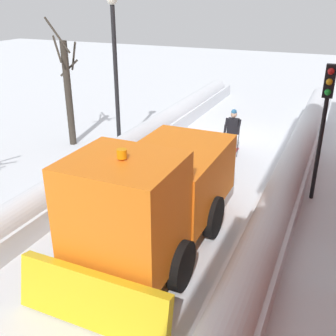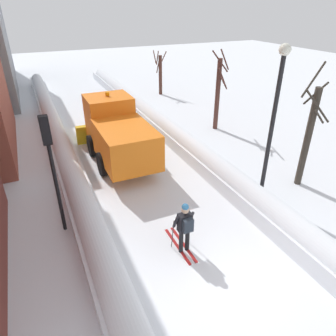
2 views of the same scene
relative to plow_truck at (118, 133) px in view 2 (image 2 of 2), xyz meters
name	(u,v)px [view 2 (image 2 of 2)]	position (x,y,z in m)	size (l,w,h in m)	color
ground_plane	(122,150)	(0.45, 1.05, -1.48)	(80.00, 80.00, 0.00)	white
snowbank_left	(63,152)	(-2.53, 1.05, -0.98)	(1.10, 36.00, 1.10)	white
snowbank_right	(173,133)	(3.44, 1.05, -1.00)	(1.10, 36.00, 1.07)	white
plow_truck	(118,133)	(0.00, 0.00, 0.00)	(3.20, 5.98, 3.12)	orange
skier	(185,226)	(0.01, -7.06, -0.48)	(0.62, 1.80, 1.81)	black
traffic_light_pole	(50,154)	(-3.30, -4.27, 1.42)	(0.28, 0.42, 4.11)	black
street_lamp	(275,110)	(4.28, -5.57, 2.19)	(0.40, 0.40, 5.87)	black
bare_tree_near	(308,135)	(6.45, -5.41, 0.78)	(1.12, 1.13, 5.07)	#38322A
bare_tree_mid	(218,93)	(6.73, 1.74, 0.77)	(1.22, 0.76, 4.78)	#4D2D26
bare_tree_far	(160,74)	(6.79, 10.62, 0.25)	(1.05, 1.27, 3.51)	#4C2D24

